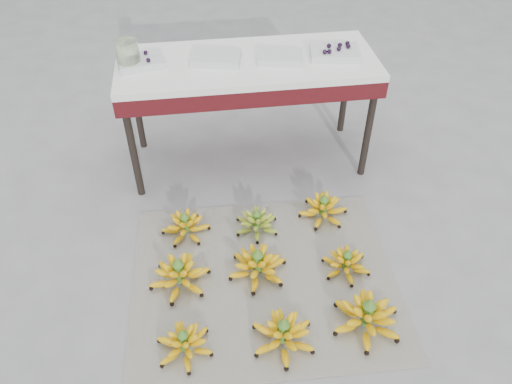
{
  "coord_description": "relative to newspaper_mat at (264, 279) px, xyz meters",
  "views": [
    {
      "loc": [
        -0.36,
        -1.5,
        1.89
      ],
      "look_at": [
        -0.11,
        0.3,
        0.28
      ],
      "focal_mm": 35.0,
      "sensor_mm": 36.0,
      "label": 1
    }
  ],
  "objects": [
    {
      "name": "tray_right",
      "position": [
        0.22,
        0.92,
        0.68
      ],
      "size": [
        0.26,
        0.21,
        0.04
      ],
      "color": "silver",
      "rests_on": "vendor_table"
    },
    {
      "name": "vendor_table",
      "position": [
        0.05,
        0.94,
        0.59
      ],
      "size": [
        1.39,
        0.55,
        0.67
      ],
      "color": "black",
      "rests_on": "ground"
    },
    {
      "name": "bunch_mid_right",
      "position": [
        0.4,
        -0.0,
        0.05
      ],
      "size": [
        0.25,
        0.25,
        0.14
      ],
      "rotation": [
        0.0,
        0.0,
        0.08
      ],
      "color": "yellow",
      "rests_on": "newspaper_mat"
    },
    {
      "name": "bunch_front_right",
      "position": [
        0.4,
        -0.32,
        0.07
      ],
      "size": [
        0.31,
        0.31,
        0.19
      ],
      "rotation": [
        0.0,
        0.0,
        0.04
      ],
      "color": "yellow",
      "rests_on": "newspaper_mat"
    },
    {
      "name": "bunch_front_center",
      "position": [
        0.03,
        -0.35,
        0.06
      ],
      "size": [
        0.36,
        0.36,
        0.17
      ],
      "rotation": [
        0.0,
        0.0,
        0.4
      ],
      "color": "yellow",
      "rests_on": "newspaper_mat"
    },
    {
      "name": "tray_left",
      "position": [
        -0.11,
        0.95,
        0.68
      ],
      "size": [
        0.28,
        0.23,
        0.04
      ],
      "color": "silver",
      "rests_on": "vendor_table"
    },
    {
      "name": "bunch_back_right",
      "position": [
        0.38,
        0.38,
        0.06
      ],
      "size": [
        0.26,
        0.26,
        0.16
      ],
      "rotation": [
        0.0,
        0.0,
        -0.01
      ],
      "color": "yellow",
      "rests_on": "newspaper_mat"
    },
    {
      "name": "bunch_front_left",
      "position": [
        -0.39,
        -0.33,
        0.05
      ],
      "size": [
        0.32,
        0.32,
        0.15
      ],
      "rotation": [
        0.0,
        0.0,
        0.42
      ],
      "color": "yellow",
      "rests_on": "newspaper_mat"
    },
    {
      "name": "glass_jar",
      "position": [
        -0.56,
        0.94,
        0.74
      ],
      "size": [
        0.14,
        0.14,
        0.15
      ],
      "primitive_type": "cylinder",
      "rotation": [
        0.0,
        0.0,
        -0.19
      ],
      "color": "beige",
      "rests_on": "vendor_table"
    },
    {
      "name": "bunch_back_left",
      "position": [
        -0.36,
        0.36,
        0.05
      ],
      "size": [
        0.27,
        0.27,
        0.15
      ],
      "rotation": [
        0.0,
        0.0,
        -0.13
      ],
      "color": "yellow",
      "rests_on": "newspaper_mat"
    },
    {
      "name": "bunch_mid_center",
      "position": [
        -0.03,
        0.04,
        0.06
      ],
      "size": [
        0.34,
        0.34,
        0.17
      ],
      "rotation": [
        0.0,
        0.0,
        -0.23
      ],
      "color": "yellow",
      "rests_on": "newspaper_mat"
    },
    {
      "name": "bunch_mid_left",
      "position": [
        -0.39,
        0.03,
        0.06
      ],
      "size": [
        0.32,
        0.32,
        0.17
      ],
      "rotation": [
        0.0,
        0.0,
        -0.13
      ],
      "color": "yellow",
      "rests_on": "newspaper_mat"
    },
    {
      "name": "tray_far_left",
      "position": [
        -0.51,
        0.96,
        0.68
      ],
      "size": [
        0.27,
        0.21,
        0.06
      ],
      "color": "silver",
      "rests_on": "vendor_table"
    },
    {
      "name": "bunch_back_center",
      "position": [
        0.01,
        0.33,
        0.05
      ],
      "size": [
        0.29,
        0.29,
        0.14
      ],
      "rotation": [
        0.0,
        0.0,
        0.29
      ],
      "color": "#85A530",
      "rests_on": "newspaper_mat"
    },
    {
      "name": "newspaper_mat",
      "position": [
        0.0,
        0.0,
        0.0
      ],
      "size": [
        1.29,
        1.09,
        0.01
      ],
      "primitive_type": "cube",
      "rotation": [
        0.0,
        0.0,
        -0.04
      ],
      "color": "silver",
      "rests_on": "ground"
    },
    {
      "name": "tray_far_right",
      "position": [
        0.52,
        0.92,
        0.68
      ],
      "size": [
        0.28,
        0.22,
        0.07
      ],
      "color": "silver",
      "rests_on": "vendor_table"
    },
    {
      "name": "ground",
      "position": [
        0.11,
        0.01,
        -0.0
      ],
      "size": [
        60.0,
        60.0,
        0.0
      ],
      "primitive_type": "plane",
      "color": "slate",
      "rests_on": "ground"
    }
  ]
}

